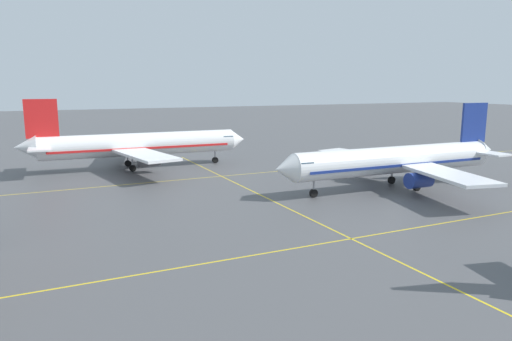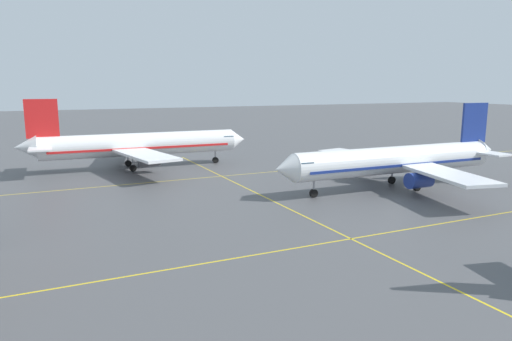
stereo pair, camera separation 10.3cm
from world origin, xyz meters
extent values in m
cylinder|color=white|center=(19.04, 48.77, 4.18)|extent=(32.65, 4.44, 3.87)
cone|color=white|center=(1.43, 49.08, 4.18)|extent=(2.71, 3.84, 3.79)
cone|color=white|center=(36.96, 48.45, 4.58)|extent=(3.32, 3.73, 3.68)
cube|color=navy|center=(34.32, 48.50, 8.96)|extent=(4.89, 0.45, 6.11)
cube|color=white|center=(34.88, 51.54, 4.58)|extent=(3.35, 5.35, 0.24)
cube|color=white|center=(34.77, 45.43, 4.58)|extent=(3.35, 5.35, 0.24)
cube|color=white|center=(20.21, 57.40, 3.56)|extent=(8.11, 16.01, 0.41)
cube|color=white|center=(19.91, 40.09, 3.56)|extent=(8.60, 16.08, 0.41)
cylinder|color=navy|center=(18.93, 54.07, 2.24)|extent=(3.50, 2.20, 2.14)
cylinder|color=navy|center=(18.75, 43.48, 2.24)|extent=(3.50, 2.20, 2.14)
cube|color=#385166|center=(3.77, 49.04, 4.74)|extent=(1.90, 3.59, 0.71)
cube|color=navy|center=(19.04, 48.77, 3.69)|extent=(30.05, 4.44, 0.37)
cylinder|color=#99999E|center=(5.80, 49.00, 1.68)|extent=(0.29, 0.29, 1.68)
cylinder|color=black|center=(5.80, 49.00, 0.56)|extent=(1.13, 0.48, 1.12)
cylinder|color=#99999E|center=(21.13, 51.38, 1.68)|extent=(0.29, 0.29, 1.68)
cylinder|color=black|center=(21.13, 51.38, 0.56)|extent=(1.13, 0.48, 1.12)
cylinder|color=#99999E|center=(21.03, 46.08, 1.68)|extent=(0.29, 0.29, 1.68)
cylinder|color=black|center=(21.03, 46.08, 0.56)|extent=(1.13, 0.48, 1.12)
cylinder|color=white|center=(-10.11, 81.08, 4.34)|extent=(33.96, 5.09, 4.02)
cone|color=white|center=(8.19, 80.50, 4.34)|extent=(2.87, 4.02, 3.94)
cone|color=white|center=(-28.72, 81.67, 4.76)|extent=(3.50, 3.92, 3.82)
cube|color=red|center=(-25.97, 81.58, 9.31)|extent=(5.09, 0.54, 6.35)
cube|color=white|center=(-26.60, 78.43, 4.76)|extent=(3.56, 5.61, 0.25)
cube|color=white|center=(-26.40, 84.77, 4.76)|extent=(3.56, 5.61, 0.25)
cube|color=white|center=(-11.45, 72.13, 3.70)|extent=(8.22, 16.59, 0.42)
cube|color=white|center=(-10.88, 90.10, 3.70)|extent=(9.13, 16.72, 0.42)
cylinder|color=#4C4C51|center=(-10.07, 75.57, 2.33)|extent=(3.67, 2.33, 2.22)
cylinder|color=#4C4C51|center=(-9.72, 86.57, 2.33)|extent=(3.67, 2.33, 2.22)
cube|color=#385166|center=(5.75, 80.58, 4.92)|extent=(2.02, 3.76, 0.74)
cube|color=red|center=(-10.11, 81.08, 3.83)|extent=(31.26, 5.05, 0.38)
cylinder|color=#99999E|center=(3.64, 80.64, 1.75)|extent=(0.30, 0.30, 1.75)
cylinder|color=black|center=(3.64, 80.64, 0.58)|extent=(1.18, 0.51, 1.16)
cylinder|color=#99999E|center=(-12.31, 78.40, 1.75)|extent=(0.30, 0.30, 1.75)
cylinder|color=black|center=(-12.31, 78.40, 0.58)|extent=(1.18, 0.51, 1.16)
cylinder|color=#99999E|center=(-12.13, 83.90, 1.75)|extent=(0.30, 0.30, 1.75)
cylinder|color=black|center=(-12.13, 83.90, 0.58)|extent=(1.18, 0.51, 1.16)
cube|color=yellow|center=(0.00, 32.96, 0.00)|extent=(150.49, 0.20, 0.01)
cube|color=yellow|center=(0.00, 67.92, 0.00)|extent=(150.49, 0.20, 0.01)
cube|color=yellow|center=(0.00, 32.96, 0.00)|extent=(0.20, 115.36, 0.01)
camera|label=1|loc=(-26.92, -2.38, 14.72)|focal=32.81mm
camera|label=2|loc=(-26.83, -2.43, 14.72)|focal=32.81mm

